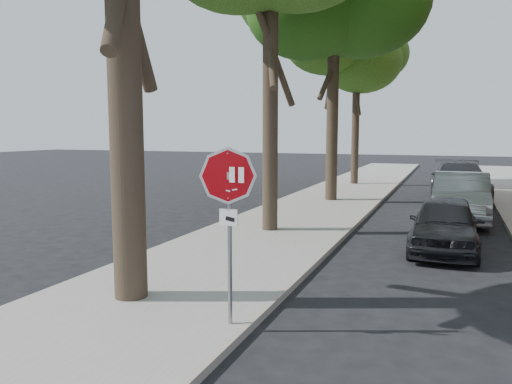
# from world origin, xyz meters

# --- Properties ---
(ground) EXTENTS (120.00, 120.00, 0.00)m
(ground) POSITION_xyz_m (0.00, 0.00, 0.00)
(ground) COLOR black
(ground) RESTS_ON ground
(sidewalk_left) EXTENTS (4.00, 55.00, 0.12)m
(sidewalk_left) POSITION_xyz_m (-2.50, 12.00, 0.06)
(sidewalk_left) COLOR gray
(sidewalk_left) RESTS_ON ground
(curb_left) EXTENTS (0.12, 55.00, 0.13)m
(curb_left) POSITION_xyz_m (-0.45, 12.00, 0.07)
(curb_left) COLOR #9E9384
(curb_left) RESTS_ON ground
(curb_right) EXTENTS (0.12, 55.00, 0.13)m
(curb_right) POSITION_xyz_m (3.95, 12.00, 0.07)
(curb_right) COLOR #9E9384
(curb_right) RESTS_ON ground
(stop_sign) EXTENTS (0.76, 0.34, 2.61)m
(stop_sign) POSITION_xyz_m (-0.70, -0.03, 1.95)
(stop_sign) COLOR gray
(stop_sign) RESTS_ON sidewalk_left
(tree_mid_b) EXTENTS (5.88, 5.46, 10.36)m
(tree_mid_b) POSITION_xyz_m (-2.42, 14.12, 8.00)
(tree_mid_b) COLOR black
(tree_mid_b) RESTS_ON sidewalk_left
(tree_far) EXTENTS (5.29, 4.91, 9.33)m
(tree_far) POSITION_xyz_m (-2.72, 21.11, 7.21)
(tree_far) COLOR black
(tree_far) RESTS_ON sidewalk_left
(car_a) EXTENTS (1.60, 3.96, 1.35)m
(car_a) POSITION_xyz_m (2.16, 6.55, 0.67)
(car_a) COLOR black
(car_a) RESTS_ON ground
(car_b) EXTENTS (1.73, 4.85, 1.59)m
(car_b) POSITION_xyz_m (2.60, 11.25, 0.80)
(car_b) COLOR #999BA0
(car_b) RESTS_ON ground
(car_c) EXTENTS (2.59, 5.83, 1.66)m
(car_c) POSITION_xyz_m (2.60, 16.83, 0.83)
(car_c) COLOR #504F55
(car_c) RESTS_ON ground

